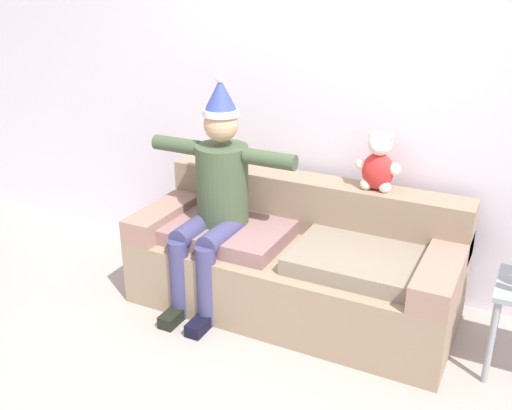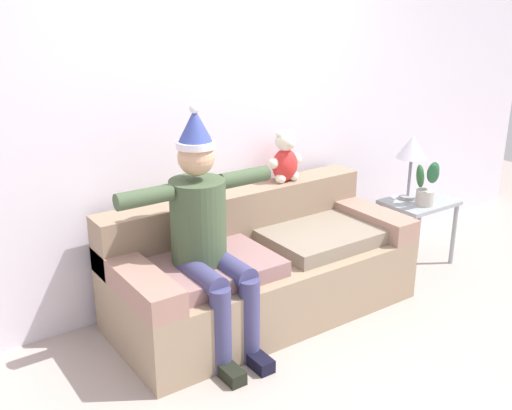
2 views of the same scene
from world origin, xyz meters
The scene contains 8 objects.
ground_plane centered at (0.00, 0.00, 0.00)m, with size 10.00×10.00×0.00m, color #AB9C93.
back_wall centered at (0.00, 1.55, 1.35)m, with size 7.00×0.10×2.70m, color silver.
couch centered at (0.00, 1.02, 0.32)m, with size 2.07×0.89×0.80m.
person_seated centered at (-0.51, 0.86, 0.77)m, with size 1.02×0.77×1.51m.
teddy_bear centered at (0.42, 1.30, 0.97)m, with size 0.29×0.17×0.38m.
side_table centered at (1.49, 0.93, 0.45)m, with size 0.55×0.42×0.54m.
table_lamp centered at (1.45, 1.01, 0.95)m, with size 0.24×0.24×0.52m.
potted_plant centered at (1.44, 0.83, 0.72)m, with size 0.21×0.24×0.38m.
Camera 2 is at (-2.16, -2.03, 2.10)m, focal length 42.05 mm.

